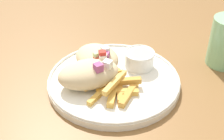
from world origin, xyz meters
TOP-DOWN VIEW (x-y plane):
  - table at (0.00, 0.00)m, footprint 1.35×1.35m
  - plate at (-0.00, -0.02)m, footprint 0.27×0.27m
  - pita_sandwich_near at (-0.03, -0.06)m, footprint 0.14×0.14m
  - pita_sandwich_far at (-0.05, -0.00)m, footprint 0.12×0.11m
  - fries_pile at (0.02, -0.05)m, footprint 0.10×0.11m
  - sauce_ramekin at (0.02, 0.05)m, footprint 0.07×0.07m

SIDE VIEW (x-z plane):
  - table at x=0.00m, z-range 0.30..1.03m
  - plate at x=0.00m, z-range 0.73..0.75m
  - fries_pile at x=0.02m, z-range 0.74..0.77m
  - sauce_ramekin at x=0.02m, z-range 0.75..0.79m
  - pita_sandwich_far at x=-0.05m, z-range 0.74..0.80m
  - pita_sandwich_near at x=-0.03m, z-range 0.74..0.80m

